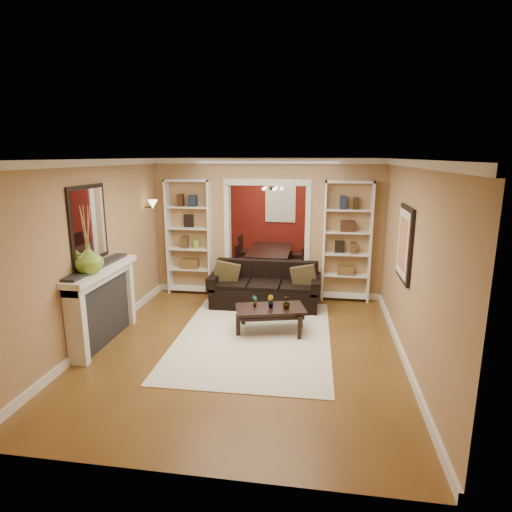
% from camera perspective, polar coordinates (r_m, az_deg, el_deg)
% --- Properties ---
extents(floor, '(8.00, 8.00, 0.00)m').
position_cam_1_polar(floor, '(7.68, 0.30, -7.72)').
color(floor, brown).
rests_on(floor, ground).
extents(ceiling, '(8.00, 8.00, 0.00)m').
position_cam_1_polar(ceiling, '(7.18, 0.32, 12.85)').
color(ceiling, white).
rests_on(ceiling, ground).
extents(wall_back, '(8.00, 0.00, 8.00)m').
position_cam_1_polar(wall_back, '(11.24, 3.30, 6.07)').
color(wall_back, tan).
rests_on(wall_back, ground).
extents(wall_front, '(8.00, 0.00, 8.00)m').
position_cam_1_polar(wall_front, '(3.56, -9.25, -10.09)').
color(wall_front, tan).
rests_on(wall_front, ground).
extents(wall_left, '(0.00, 8.00, 8.00)m').
position_cam_1_polar(wall_left, '(7.95, -15.97, 2.59)').
color(wall_left, tan).
rests_on(wall_left, ground).
extents(wall_right, '(0.00, 8.00, 8.00)m').
position_cam_1_polar(wall_right, '(7.34, 17.98, 1.60)').
color(wall_right, tan).
rests_on(wall_right, ground).
extents(partition_wall, '(4.50, 0.15, 2.70)m').
position_cam_1_polar(partition_wall, '(8.48, 1.49, 3.74)').
color(partition_wall, tan).
rests_on(partition_wall, floor).
extents(red_back_panel, '(4.44, 0.04, 2.64)m').
position_cam_1_polar(red_back_panel, '(11.21, 3.28, 5.90)').
color(red_back_panel, maroon).
rests_on(red_back_panel, floor).
extents(dining_window, '(0.78, 0.03, 0.98)m').
position_cam_1_polar(dining_window, '(11.14, 3.27, 7.04)').
color(dining_window, '#8CA5CC').
rests_on(dining_window, wall_back).
extents(area_rug, '(2.40, 3.31, 0.01)m').
position_cam_1_polar(area_rug, '(6.75, -0.30, -10.73)').
color(area_rug, white).
rests_on(area_rug, floor).
extents(sofa, '(2.05, 0.88, 0.80)m').
position_cam_1_polar(sofa, '(7.97, 1.19, -3.91)').
color(sofa, black).
rests_on(sofa, floor).
extents(pillow_left, '(0.48, 0.20, 0.46)m').
position_cam_1_polar(pillow_left, '(8.01, -3.98, -2.19)').
color(pillow_left, brown).
rests_on(pillow_left, sofa).
extents(pillow_right, '(0.45, 0.17, 0.44)m').
position_cam_1_polar(pillow_right, '(7.83, 6.45, -2.67)').
color(pillow_right, brown).
rests_on(pillow_right, sofa).
extents(coffee_table, '(1.19, 0.84, 0.41)m').
position_cam_1_polar(coffee_table, '(6.88, 1.92, -8.48)').
color(coffee_table, black).
rests_on(coffee_table, floor).
extents(plant_left, '(0.11, 0.12, 0.19)m').
position_cam_1_polar(plant_left, '(6.80, -0.17, -6.04)').
color(plant_left, '#336626').
rests_on(plant_left, coffee_table).
extents(plant_center, '(0.14, 0.14, 0.20)m').
position_cam_1_polar(plant_center, '(6.77, 1.94, -6.08)').
color(plant_center, '#336626').
rests_on(plant_center, coffee_table).
extents(plant_right, '(0.16, 0.16, 0.21)m').
position_cam_1_polar(plant_right, '(6.75, 4.07, -6.16)').
color(plant_right, '#336626').
rests_on(plant_right, coffee_table).
extents(bookshelf_left, '(0.90, 0.30, 2.30)m').
position_cam_1_polar(bookshelf_left, '(8.68, -8.87, 2.47)').
color(bookshelf_left, white).
rests_on(bookshelf_left, floor).
extents(bookshelf_right, '(0.90, 0.30, 2.30)m').
position_cam_1_polar(bookshelf_right, '(8.30, 12.01, 1.84)').
color(bookshelf_right, white).
rests_on(bookshelf_right, floor).
extents(fireplace, '(0.32, 1.70, 1.16)m').
position_cam_1_polar(fireplace, '(6.77, -19.54, -6.23)').
color(fireplace, white).
rests_on(fireplace, floor).
extents(vase, '(0.47, 0.47, 0.41)m').
position_cam_1_polar(vase, '(6.30, -21.41, -0.39)').
color(vase, '#7FAE38').
rests_on(vase, fireplace).
extents(mirror, '(0.03, 0.95, 1.10)m').
position_cam_1_polar(mirror, '(6.56, -21.45, 4.00)').
color(mirror, silver).
rests_on(mirror, wall_left).
extents(wall_sconce, '(0.18, 0.18, 0.22)m').
position_cam_1_polar(wall_sconce, '(8.34, -13.99, 6.53)').
color(wall_sconce, '#FFE0A5').
rests_on(wall_sconce, wall_left).
extents(framed_art, '(0.04, 0.85, 1.05)m').
position_cam_1_polar(framed_art, '(6.33, 19.14, 1.58)').
color(framed_art, black).
rests_on(framed_art, wall_right).
extents(dining_table, '(1.73, 0.97, 0.61)m').
position_cam_1_polar(dining_table, '(10.10, 2.06, -0.78)').
color(dining_table, black).
rests_on(dining_table, floor).
extents(dining_chair_nw, '(0.47, 0.47, 0.78)m').
position_cam_1_polar(dining_chair_nw, '(9.86, -1.31, -0.59)').
color(dining_chair_nw, black).
rests_on(dining_chair_nw, floor).
extents(dining_chair_ne, '(0.43, 0.43, 0.78)m').
position_cam_1_polar(dining_chair_ne, '(9.74, 5.08, -0.83)').
color(dining_chair_ne, black).
rests_on(dining_chair_ne, floor).
extents(dining_chair_sw, '(0.56, 0.56, 0.90)m').
position_cam_1_polar(dining_chair_sw, '(10.43, -0.74, 0.51)').
color(dining_chair_sw, black).
rests_on(dining_chair_sw, floor).
extents(dining_chair_se, '(0.45, 0.45, 0.86)m').
position_cam_1_polar(dining_chair_se, '(10.31, 5.30, 0.19)').
color(dining_chair_se, black).
rests_on(dining_chair_se, floor).
extents(chandelier, '(0.50, 0.50, 0.30)m').
position_cam_1_polar(chandelier, '(9.88, 2.62, 9.00)').
color(chandelier, '#382B19').
rests_on(chandelier, ceiling).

